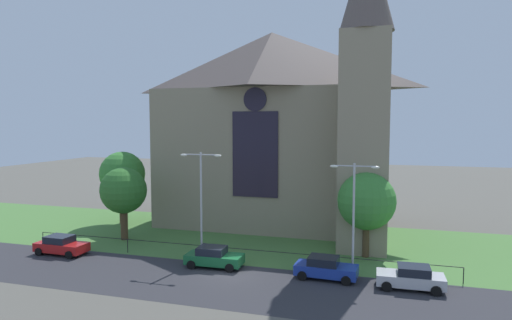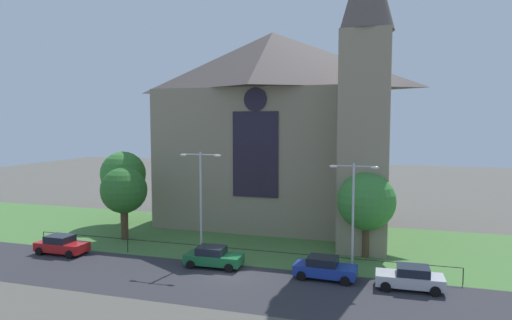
# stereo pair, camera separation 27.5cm
# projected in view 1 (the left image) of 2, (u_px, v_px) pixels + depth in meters

# --- Properties ---
(ground) EXTENTS (160.00, 160.00, 0.00)m
(ground) POSITION_uv_depth(u_px,v_px,m) (269.00, 239.00, 41.33)
(ground) COLOR #56544C
(road_asphalt) EXTENTS (120.00, 8.00, 0.01)m
(road_asphalt) POSITION_uv_depth(u_px,v_px,m) (222.00, 283.00, 29.87)
(road_asphalt) COLOR #2D2D33
(road_asphalt) RESTS_ON ground
(grass_verge) EXTENTS (120.00, 20.00, 0.01)m
(grass_verge) POSITION_uv_depth(u_px,v_px,m) (263.00, 245.00, 39.42)
(grass_verge) COLOR #477538
(grass_verge) RESTS_ON ground
(church_building) EXTENTS (23.20, 16.20, 26.00)m
(church_building) POSITION_uv_depth(u_px,v_px,m) (277.00, 126.00, 46.68)
(church_building) COLOR gray
(church_building) RESTS_ON ground
(iron_railing) EXTENTS (33.86, 0.07, 1.13)m
(iron_railing) POSITION_uv_depth(u_px,v_px,m) (224.00, 249.00, 34.53)
(iron_railing) COLOR black
(iron_railing) RESTS_ON ground
(tree_left_near) EXTENTS (4.20, 4.20, 6.63)m
(tree_left_near) POSITION_uv_depth(u_px,v_px,m) (123.00, 191.00, 40.82)
(tree_left_near) COLOR #4C3823
(tree_left_near) RESTS_ON ground
(tree_left_far) EXTENTS (4.72, 4.72, 7.64)m
(tree_left_far) POSITION_uv_depth(u_px,v_px,m) (122.00, 175.00, 47.37)
(tree_left_far) COLOR #4C3823
(tree_left_far) RESTS_ON ground
(tree_right_near) EXTENTS (4.56, 4.56, 6.78)m
(tree_right_near) POSITION_uv_depth(u_px,v_px,m) (367.00, 201.00, 35.44)
(tree_right_near) COLOR #4C3823
(tree_right_near) RESTS_ON ground
(streetlamp_near) EXTENTS (3.37, 0.26, 8.41)m
(streetlamp_near) POSITION_uv_depth(u_px,v_px,m) (201.00, 192.00, 34.59)
(streetlamp_near) COLOR #B2B2B7
(streetlamp_near) RESTS_ON ground
(streetlamp_far) EXTENTS (3.37, 0.26, 7.86)m
(streetlamp_far) POSITION_uv_depth(u_px,v_px,m) (354.00, 204.00, 31.34)
(streetlamp_far) COLOR #B2B2B7
(streetlamp_far) RESTS_ON ground
(parked_car_red) EXTENTS (4.23, 2.08, 1.51)m
(parked_car_red) POSITION_uv_depth(u_px,v_px,m) (61.00, 245.00, 36.50)
(parked_car_red) COLOR #B21919
(parked_car_red) RESTS_ON ground
(parked_car_green) EXTENTS (4.25, 2.12, 1.51)m
(parked_car_green) POSITION_uv_depth(u_px,v_px,m) (214.00, 257.00, 33.26)
(parked_car_green) COLOR #196033
(parked_car_green) RESTS_ON ground
(parked_car_blue) EXTENTS (4.28, 2.20, 1.51)m
(parked_car_blue) POSITION_uv_depth(u_px,v_px,m) (326.00, 268.00, 30.77)
(parked_car_blue) COLOR #1E3899
(parked_car_blue) RESTS_ON ground
(parked_car_silver) EXTENTS (4.25, 2.12, 1.51)m
(parked_car_silver) POSITION_uv_depth(u_px,v_px,m) (411.00, 277.00, 28.87)
(parked_car_silver) COLOR #B7B7BC
(parked_car_silver) RESTS_ON ground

